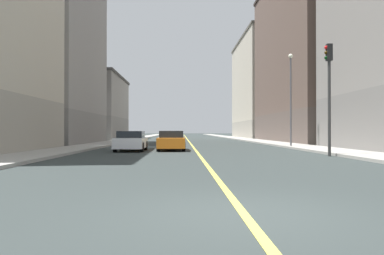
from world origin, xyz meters
The scene contains 13 objects.
ground_plane centered at (0.00, 0.00, 0.00)m, with size 400.00×400.00×0.00m, color #2E3534.
sidewalk_left centered at (8.86, 49.00, 0.07)m, with size 3.01×168.00×0.15m, color #9E9B93.
sidewalk_right centered at (-8.86, 49.00, 0.07)m, with size 3.01×168.00×0.15m, color #9E9B93.
lane_center_stripe centered at (0.00, 49.00, 0.01)m, with size 0.16×154.00×0.01m, color #E5D14C.
building_left_mid centered at (15.65, 38.56, 10.54)m, with size 10.85×23.99×21.06m.
building_left_far centered at (15.65, 63.93, 9.52)m, with size 10.85×23.65×19.03m.
building_right_midblock centered at (-15.65, 32.59, 9.30)m, with size 10.85×15.94×18.58m.
building_right_distant centered at (-15.65, 51.70, 4.96)m, with size 10.85×16.58×9.91m.
traffic_light_left_near centered at (6.94, 13.48, 3.91)m, with size 0.40×0.32×6.05m.
street_lamp_left_near centered at (7.96, 23.75, 4.68)m, with size 0.36×0.36×7.53m.
car_orange centered at (-1.70, 19.77, 0.68)m, with size 1.94×4.59×1.37m.
car_maroon centered at (-4.22, 68.05, 0.62)m, with size 1.92×4.27×1.27m.
car_white centered at (-4.40, 18.95, 0.67)m, with size 1.95×4.04×1.36m.
Camera 1 is at (-1.03, -6.09, 1.37)m, focal length 34.47 mm.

